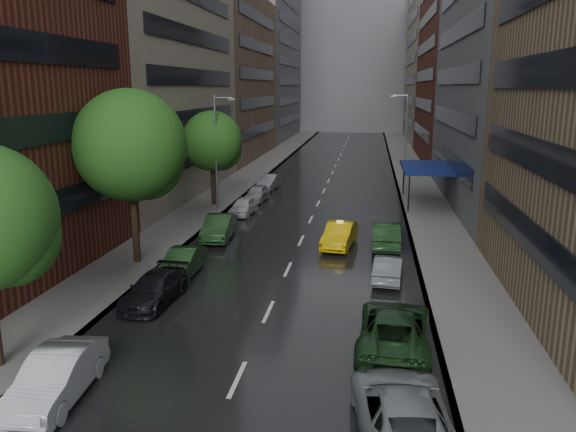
{
  "coord_description": "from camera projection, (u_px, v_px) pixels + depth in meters",
  "views": [
    {
      "loc": [
        4.24,
        -13.03,
        9.8
      ],
      "look_at": [
        0.0,
        16.06,
        3.0
      ],
      "focal_mm": 35.0,
      "sensor_mm": 36.0,
      "label": 1
    }
  ],
  "objects": [
    {
      "name": "building_far",
      "position": [
        354.0,
        58.0,
        125.53
      ],
      "size": [
        40.0,
        14.0,
        32.0
      ],
      "primitive_type": "cube",
      "color": "slate",
      "rests_on": "ground"
    },
    {
      "name": "taxi",
      "position": [
        340.0,
        235.0,
        35.02
      ],
      "size": [
        2.19,
        4.77,
        1.52
      ],
      "primitive_type": "imported",
      "rotation": [
        0.0,
        0.0,
        -0.13
      ],
      "color": "#E3B60B",
      "rests_on": "ground"
    },
    {
      "name": "tree_far",
      "position": [
        212.0,
        141.0,
        46.01
      ],
      "size": [
        4.96,
        4.96,
        7.91
      ],
      "color": "#382619",
      "rests_on": "ground"
    },
    {
      "name": "parked_cars_right",
      "position": [
        393.0,
        314.0,
        22.78
      ],
      "size": [
        3.23,
        25.19,
        1.61
      ],
      "color": "gray",
      "rests_on": "ground"
    },
    {
      "name": "buildings_left",
      "position": [
        219.0,
        36.0,
        70.55
      ],
      "size": [
        8.0,
        108.0,
        38.0
      ],
      "color": "maroon",
      "rests_on": "ground"
    },
    {
      "name": "street_lamp_right",
      "position": [
        405.0,
        136.0,
        56.56
      ],
      "size": [
        1.74,
        0.22,
        9.0
      ],
      "color": "gray",
      "rests_on": "sidewalk_right"
    },
    {
      "name": "street_lamp_left",
      "position": [
        217.0,
        150.0,
        44.27
      ],
      "size": [
        1.74,
        0.22,
        9.0
      ],
      "color": "gray",
      "rests_on": "sidewalk_left"
    },
    {
      "name": "road",
      "position": [
        331.0,
        175.0,
        63.57
      ],
      "size": [
        14.0,
        140.0,
        0.01
      ],
      "primitive_type": "cube",
      "color": "black",
      "rests_on": "ground"
    },
    {
      "name": "sidewalk_left",
      "position": [
        253.0,
        173.0,
        64.82
      ],
      "size": [
        4.0,
        140.0,
        0.15
      ],
      "primitive_type": "cube",
      "color": "gray",
      "rests_on": "ground"
    },
    {
      "name": "awning",
      "position": [
        426.0,
        168.0,
        47.14
      ],
      "size": [
        4.0,
        8.0,
        3.12
      ],
      "color": "navy",
      "rests_on": "sidewalk_right"
    },
    {
      "name": "parked_cars_left",
      "position": [
        213.0,
        234.0,
        35.46
      ],
      "size": [
        2.21,
        43.04,
        1.57
      ],
      "color": "#B8BBC3",
      "rests_on": "ground"
    },
    {
      "name": "buildings_right",
      "position": [
        468.0,
        40.0,
        64.54
      ],
      "size": [
        8.05,
        109.1,
        36.0
      ],
      "color": "#937A5B",
      "rests_on": "ground"
    },
    {
      "name": "tree_mid",
      "position": [
        130.0,
        146.0,
        30.33
      ],
      "size": [
        6.11,
        6.11,
        9.74
      ],
      "color": "#382619",
      "rests_on": "ground"
    },
    {
      "name": "sidewalk_right",
      "position": [
        412.0,
        176.0,
        62.29
      ],
      "size": [
        4.0,
        140.0,
        0.15
      ],
      "primitive_type": "cube",
      "color": "gray",
      "rests_on": "ground"
    }
  ]
}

